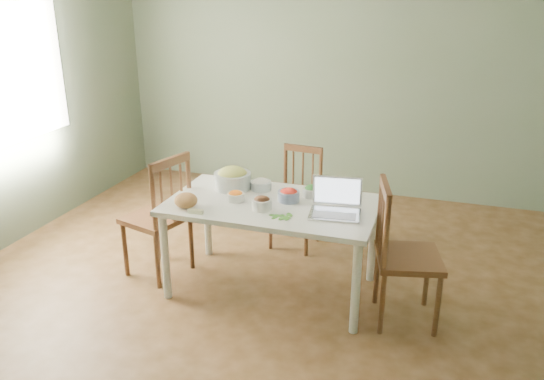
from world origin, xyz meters
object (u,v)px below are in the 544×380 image
(chair_left, at_px, (156,215))
(laptop, at_px, (336,199))
(bowl_squash, at_px, (233,178))
(dining_table, at_px, (272,247))
(bread_boule, at_px, (186,200))
(chair_far, at_px, (295,199))
(chair_right, at_px, (409,255))

(chair_left, xyz_separation_m, laptop, (1.46, -0.05, 0.34))
(bowl_squash, bearing_deg, dining_table, -26.73)
(laptop, bearing_deg, bread_boule, -176.74)
(chair_far, xyz_separation_m, chair_left, (-0.92, -0.83, 0.06))
(chair_left, bearing_deg, bread_boule, 74.72)
(dining_table, relative_size, chair_left, 1.51)
(chair_far, height_order, laptop, laptop)
(dining_table, height_order, chair_far, chair_far)
(dining_table, xyz_separation_m, bread_boule, (-0.56, -0.28, 0.42))
(bread_boule, height_order, bowl_squash, bowl_squash)
(dining_table, distance_m, laptop, 0.70)
(bread_boule, distance_m, laptop, 1.07)
(chair_right, bearing_deg, bread_boule, 83.22)
(dining_table, relative_size, chair_far, 1.72)
(chair_right, distance_m, laptop, 0.63)
(chair_far, relative_size, laptop, 2.55)
(chair_right, xyz_separation_m, bread_boule, (-1.58, -0.18, 0.27))
(chair_right, bearing_deg, bowl_squash, 64.72)
(chair_right, distance_m, bread_boule, 1.61)
(chair_far, distance_m, chair_left, 1.24)
(dining_table, relative_size, bread_boule, 9.19)
(chair_far, distance_m, chair_right, 1.38)
(dining_table, height_order, chair_right, chair_right)
(dining_table, bearing_deg, chair_right, -5.55)
(bowl_squash, relative_size, laptop, 0.83)
(bread_boule, bearing_deg, chair_right, 6.61)
(bread_boule, xyz_separation_m, laptop, (1.05, 0.19, 0.07))
(chair_far, bearing_deg, chair_right, -34.00)
(dining_table, xyz_separation_m, chair_far, (-0.04, 0.79, 0.09))
(chair_left, xyz_separation_m, bowl_squash, (0.57, 0.24, 0.30))
(dining_table, height_order, chair_left, chair_left)
(chair_far, relative_size, bread_boule, 5.34)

